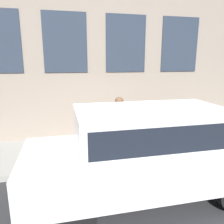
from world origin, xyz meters
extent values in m
plane|color=#2D2D30|center=(0.00, 0.00, 0.00)|extent=(80.00, 80.00, 0.00)
cube|color=#9E9B93|center=(1.23, 0.00, 0.07)|extent=(2.45, 60.00, 0.15)
cube|color=gray|center=(2.60, 0.00, 3.51)|extent=(0.30, 40.00, 7.01)
cube|color=#2D3847|center=(2.43, -3.04, 3.34)|extent=(0.03, 1.39, 1.89)
cube|color=#2D3847|center=(2.43, -1.01, 3.34)|extent=(0.03, 1.39, 1.89)
cube|color=#2D3847|center=(2.43, 1.01, 3.34)|extent=(0.03, 1.39, 1.89)
cylinder|color=gold|center=(0.62, 0.10, 0.17)|extent=(0.36, 0.36, 0.04)
cylinder|color=gold|center=(0.62, 0.10, 0.50)|extent=(0.26, 0.26, 0.70)
sphere|color=#A4891E|center=(0.62, 0.10, 0.85)|extent=(0.28, 0.28, 0.28)
cylinder|color=black|center=(0.62, 0.10, 0.93)|extent=(0.09, 0.09, 0.11)
cylinder|color=gold|center=(0.62, -0.09, 0.58)|extent=(0.09, 0.10, 0.09)
cylinder|color=gold|center=(0.62, 0.28, 0.58)|extent=(0.09, 0.10, 0.09)
cylinder|color=#726651|center=(0.89, -0.40, 0.53)|extent=(0.11, 0.11, 0.77)
cylinder|color=#726651|center=(1.05, -0.40, 0.53)|extent=(0.11, 0.11, 0.77)
cube|color=red|center=(0.97, -0.40, 1.21)|extent=(0.21, 0.14, 0.58)
cylinder|color=red|center=(0.82, -0.40, 1.22)|extent=(0.09, 0.09, 0.55)
cylinder|color=red|center=(1.12, -0.40, 1.22)|extent=(0.09, 0.09, 0.55)
sphere|color=brown|center=(0.97, -0.40, 1.62)|extent=(0.26, 0.26, 0.26)
cylinder|color=black|center=(-1.96, 1.08, 0.35)|extent=(0.24, 0.70, 0.70)
cylinder|color=black|center=(-0.34, 1.08, 0.35)|extent=(0.24, 0.70, 0.70)
cylinder|color=black|center=(-0.34, -1.87, 0.35)|extent=(0.24, 0.70, 0.70)
cube|color=white|center=(-1.15, -0.39, 0.73)|extent=(1.86, 4.76, 0.76)
cube|color=white|center=(-1.15, -0.51, 1.48)|extent=(1.63, 2.95, 0.74)
cube|color=#1E232D|center=(-1.15, -0.51, 1.48)|extent=(1.64, 2.72, 0.48)
camera|label=1|loc=(-5.03, 1.17, 2.74)|focal=35.00mm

